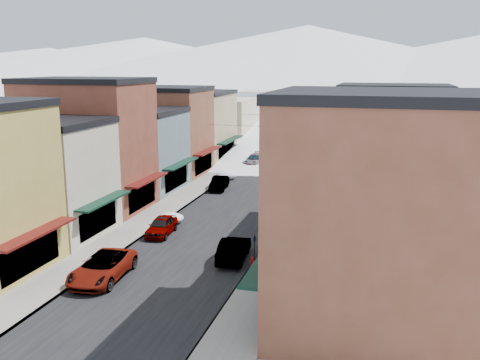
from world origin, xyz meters
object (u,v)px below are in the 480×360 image
Objects in this scene: car_dark_hatch at (219,183)px; car_green_sedan at (234,249)px; fire_hydrant at (252,262)px; streetlamp_near at (292,183)px; car_white_suv at (102,267)px; car_silver_sedan at (162,226)px; trash_can at (286,217)px.

car_green_sedan reaches higher than car_dark_hatch.
fire_hydrant is 0.18× the size of streetlamp_near.
fire_hydrant is (8.96, 4.32, -0.35)m from car_white_suv.
streetlamp_near is at bearing -102.04° from car_green_sedan.
car_dark_hatch is 23.74m from fire_hydrant.
car_dark_hatch is 6.03× the size of fire_hydrant.
car_silver_sedan is 0.89× the size of car_green_sedan.
car_white_suv is 1.36× the size of car_silver_sedan.
car_white_suv is 1.21× the size of car_green_sedan.
car_silver_sedan is (-0.06, 9.67, -0.08)m from car_white_suv.
car_white_suv is 21.76m from streetlamp_near.
car_silver_sedan is 16.51m from car_dark_hatch.
car_green_sedan reaches higher than fire_hydrant.
car_white_suv is 9.22m from car_green_sedan.
car_silver_sedan reaches higher than trash_can.
car_white_suv reaches higher than car_dark_hatch.
car_green_sedan reaches higher than car_silver_sedan.
car_white_suv is 6.49× the size of trash_can.
car_green_sedan is 5.37× the size of trash_can.
car_white_suv is 1.49× the size of streetlamp_near.
car_dark_hatch is (-0.31, 26.18, -0.10)m from car_white_suv.
car_green_sedan is (7.57, -20.50, 0.09)m from car_dark_hatch.
streetlamp_near reaches higher than fire_hydrant.
car_dark_hatch reaches higher than trash_can.
car_dark_hatch is at bearing 131.83° from trash_can.
fire_hydrant is (1.70, -1.36, -0.33)m from car_green_sedan.
car_silver_sedan is 6.00× the size of fire_hydrant.
car_silver_sedan is at bearing -148.01° from trash_can.
car_silver_sedan is at bearing -95.45° from car_dark_hatch.
car_green_sedan is at bearing 141.40° from fire_hydrant.
trash_can is at bearing 55.54° from car_white_suv.
car_silver_sedan is 8.34m from car_green_sedan.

